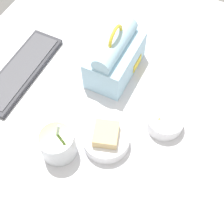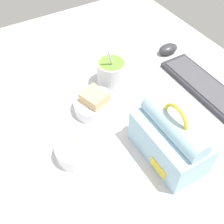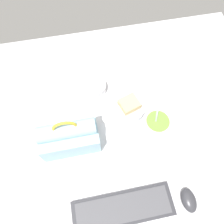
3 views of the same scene
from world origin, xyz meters
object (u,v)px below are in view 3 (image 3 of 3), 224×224
object	(u,v)px
bento_bowl_sandwich	(129,107)
lunch_bag	(69,136)
keyboard	(123,208)
bento_bowl_snacks	(93,87)
soup_cup	(156,126)
computer_mouse	(189,200)

from	to	relation	value
bento_bowl_sandwich	lunch_bag	bearing A→B (deg)	20.32
keyboard	bento_bowl_snacks	xyz separation A→B (cm)	(2.23, -50.48, 1.47)
soup_cup	computer_mouse	size ratio (longest dim) A/B	1.88
soup_cup	bento_bowl_snacks	world-z (taller)	soup_cup
bento_bowl_sandwich	bento_bowl_snacks	world-z (taller)	bento_bowl_sandwich
lunch_bag	bento_bowl_snacks	bearing A→B (deg)	-119.06
bento_bowl_sandwich	computer_mouse	distance (cm)	41.31
bento_bowl_snacks	keyboard	bearing A→B (deg)	92.53
bento_bowl_sandwich	computer_mouse	size ratio (longest dim) A/B	1.65
bento_bowl_snacks	computer_mouse	size ratio (longest dim) A/B	1.35
computer_mouse	soup_cup	bearing A→B (deg)	-81.64
lunch_bag	soup_cup	size ratio (longest dim) A/B	1.40
keyboard	computer_mouse	distance (cm)	23.25
computer_mouse	bento_bowl_sandwich	bearing A→B (deg)	-72.57
keyboard	lunch_bag	bearing A→B (deg)	-62.26
bento_bowl_snacks	lunch_bag	bearing A→B (deg)	60.94
soup_cup	bento_bowl_snacks	size ratio (longest dim) A/B	1.39
keyboard	lunch_bag	xyz separation A→B (cm)	(14.72, -28.00, 5.99)
keyboard	lunch_bag	distance (cm)	32.20
computer_mouse	lunch_bag	bearing A→B (deg)	-38.35
soup_cup	computer_mouse	bearing A→B (deg)	98.36
keyboard	bento_bowl_sandwich	size ratio (longest dim) A/B	2.60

